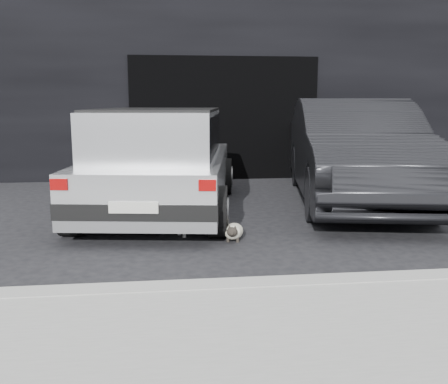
{
  "coord_description": "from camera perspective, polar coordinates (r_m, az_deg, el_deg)",
  "views": [
    {
      "loc": [
        -0.28,
        -6.68,
        1.67
      ],
      "look_at": [
        0.42,
        -0.82,
        0.59
      ],
      "focal_mm": 40.0,
      "sensor_mm": 36.0,
      "label": 1
    }
  ],
  "objects": [
    {
      "name": "cat_siamese",
      "position": [
        6.09,
        1.09,
        -4.52
      ],
      "size": [
        0.32,
        0.68,
        0.24
      ],
      "rotation": [
        0.0,
        0.0,
        2.92
      ],
      "color": "beige",
      "rests_on": "ground"
    },
    {
      "name": "building_facade",
      "position": [
        12.77,
        -1.04,
        14.07
      ],
      "size": [
        34.0,
        4.0,
        5.0
      ],
      "primitive_type": "cube",
      "color": "black",
      "rests_on": "ground"
    },
    {
      "name": "cat_white",
      "position": [
        6.35,
        -3.31,
        -3.24
      ],
      "size": [
        0.71,
        0.48,
        0.37
      ],
      "rotation": [
        0.0,
        0.0,
        -1.11
      ],
      "color": "silver",
      "rests_on": "ground"
    },
    {
      "name": "curb",
      "position": [
        4.57,
        10.11,
        -10.47
      ],
      "size": [
        18.0,
        0.25,
        0.12
      ],
      "primitive_type": "cube",
      "color": "#979792",
      "rests_on": "ground"
    },
    {
      "name": "garage_opening",
      "position": [
        10.75,
        0.06,
        8.37
      ],
      "size": [
        4.0,
        0.1,
        2.6
      ],
      "primitive_type": "cube",
      "color": "black",
      "rests_on": "ground"
    },
    {
      "name": "second_car",
      "position": [
        8.57,
        14.67,
        4.57
      ],
      "size": [
        2.76,
        5.46,
        1.72
      ],
      "primitive_type": "imported",
      "rotation": [
        0.0,
        0.0,
        -0.19
      ],
      "color": "black",
      "rests_on": "ground"
    },
    {
      "name": "sidewalk",
      "position": [
        3.54,
        15.97,
        -17.23
      ],
      "size": [
        18.0,
        2.2,
        0.11
      ],
      "primitive_type": "cube",
      "color": "#979792",
      "rests_on": "ground"
    },
    {
      "name": "silver_hatchback",
      "position": [
        7.57,
        -7.23,
        4.07
      ],
      "size": [
        2.59,
        4.48,
        1.56
      ],
      "rotation": [
        0.0,
        0.0,
        -0.15
      ],
      "color": "silver",
      "rests_on": "ground"
    },
    {
      "name": "ground",
      "position": [
        6.89,
        -4.26,
        -3.71
      ],
      "size": [
        80.0,
        80.0,
        0.0
      ],
      "primitive_type": "plane",
      "color": "black",
      "rests_on": "ground"
    }
  ]
}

